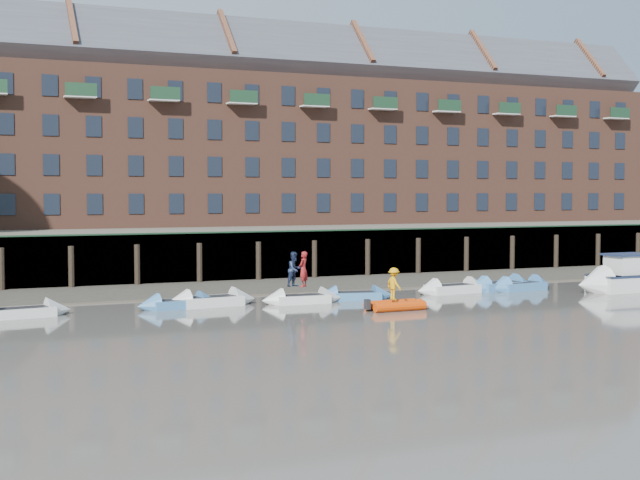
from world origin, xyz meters
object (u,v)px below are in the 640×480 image
rowboat_6 (500,286)px  person_rower_b (295,269)px  rowboat_5 (453,289)px  rowboat_0 (22,312)px  rowboat_2 (211,301)px  rowboat_7 (520,286)px  rowboat_1 (179,304)px  rowboat_3 (302,299)px  person_rib_crew (394,284)px  rowboat_4 (355,296)px  person_rower_a (303,269)px  rib_tender (397,305)px  motor_launch (619,279)px

rowboat_6 → person_rower_b: (-13.52, -0.84, 1.54)m
rowboat_5 → rowboat_0: bearing=176.5°
rowboat_2 → rowboat_7: 19.07m
rowboat_1 → rowboat_2: bearing=-0.5°
rowboat_0 → rowboat_3: (14.08, -0.24, -0.01)m
rowboat_2 → rowboat_6: 17.96m
rowboat_1 → person_rib_crew: person_rib_crew is taller
rowboat_3 → rowboat_4: bearing=8.3°
rowboat_4 → rowboat_5: 6.62m
person_rower_b → person_rib_crew: 5.77m
rowboat_5 → person_rower_a: (-9.74, -0.96, 1.56)m
person_rower_a → person_rower_b: 0.47m
rowboat_2 → person_rower_a: person_rower_a is taller
rowboat_5 → person_rib_crew: 8.46m
person_rower_b → person_rib_crew: bearing=-77.7°
rowboat_0 → person_rower_b: (13.76, 0.02, 1.56)m
rowboat_5 → rowboat_6: (3.39, 0.14, 0.01)m
rowboat_4 → rib_tender: bearing=-76.9°
motor_launch → person_rib_crew: 16.26m
rowboat_7 → rowboat_2: bearing=171.7°
rowboat_1 → person_rower_a: 6.78m
rowboat_5 → rowboat_7: bearing=-9.4°
motor_launch → person_rower_a: person_rower_a is taller
rowboat_5 → motor_launch: bearing=-23.0°
rib_tender → rowboat_7: bearing=21.8°
rowboat_0 → person_rib_crew: (17.32, -4.49, 1.08)m
rowboat_2 → rowboat_6: (17.96, 0.35, 0.00)m
rowboat_2 → motor_launch: size_ratio=0.74×
rowboat_6 → rowboat_7: bearing=-32.7°
rowboat_0 → motor_launch: motor_launch is taller
rowboat_1 → person_rower_a: (6.56, -0.55, 1.58)m
rowboat_5 → person_rib_crew: person_rib_crew is taller
rowboat_1 → rowboat_3: rowboat_3 is taller
rib_tender → rowboat_6: bearing=26.4°
rowboat_1 → rowboat_3: bearing=-12.3°
rowboat_7 → rib_tender: bearing=-163.6°
rowboat_7 → rib_tender: 11.96m
rowboat_3 → person_rower_b: person_rower_b is taller
rowboat_0 → rowboat_2: size_ratio=0.92×
rowboat_3 → motor_launch: (19.35, -2.08, 0.50)m
rowboat_0 → rowboat_4: size_ratio=1.06×
rib_tender → motor_launch: size_ratio=0.45×
person_rib_crew → rowboat_2: bearing=50.8°
rowboat_1 → rowboat_2: size_ratio=0.89×
rowboat_5 → rowboat_7: (4.50, -0.32, -0.01)m
rowboat_4 → rib_tender: (0.19, -4.59, 0.01)m
rowboat_4 → rowboat_1: bearing=-170.7°
motor_launch → rowboat_2: bearing=-7.9°
rowboat_3 → motor_launch: size_ratio=0.65×
rowboat_2 → person_rib_crew: 9.50m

